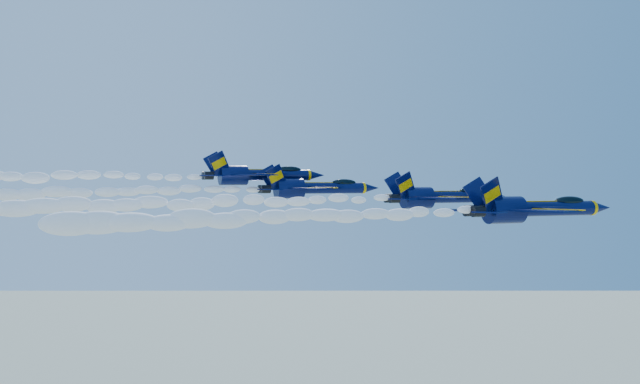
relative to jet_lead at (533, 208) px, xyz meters
name	(u,v)px	position (x,y,z in m)	size (l,w,h in m)	color
jet_lead	(533,208)	(0.00, 0.00, 0.00)	(18.86, 15.47, 7.01)	#060D37
smoke_trail_jet_lead	(283,217)	(-28.46, 0.00, -0.42)	(40.80, 2.10, 1.89)	white
jet_second	(441,197)	(-5.59, 9.64, 1.11)	(16.27, 13.34, 6.04)	#060D37
smoke_trail_jet_second	(212,203)	(-32.94, 9.64, 0.71)	(40.80, 1.81, 1.63)	white
jet_third	(313,188)	(-17.17, 21.26, 2.10)	(16.32, 13.39, 6.07)	#060D37
smoke_trail_jet_third	(86,192)	(-44.55, 21.26, 1.70)	(40.80, 1.82, 1.64)	white
jet_fourth	(258,175)	(-23.88, 23.29, 3.76)	(16.01, 13.13, 5.95)	#060D37
smoke_trail_jet_fourth	(23,177)	(-51.13, 23.29, 3.36)	(40.80, 1.78, 1.61)	white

